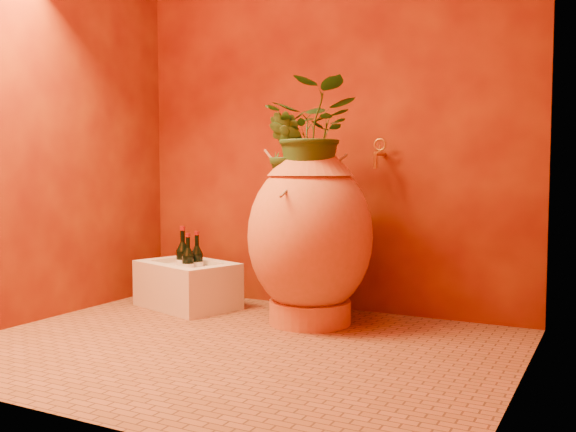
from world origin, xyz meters
The scene contains 12 objects.
floor centered at (0.00, 0.00, 0.00)m, with size 2.50×2.50×0.00m, color brown.
wall_back centered at (0.00, 1.00, 1.25)m, with size 2.50×0.02×2.50m, color #560D04.
wall_left centered at (-1.25, 0.00, 1.25)m, with size 0.02×2.00×2.50m, color #560D04.
wall_right centered at (1.25, 0.00, 1.25)m, with size 0.02×2.00×2.50m, color #560D04.
amphora centered at (0.10, 0.58, 0.48)m, with size 0.76×0.76×0.96m.
stone_basin centered at (-0.73, 0.60, 0.13)m, with size 0.68×0.58×0.28m.
wine_bottle_a centered at (-0.78, 0.62, 0.27)m, with size 0.08×0.08×0.34m.
wine_bottle_b centered at (-0.69, 0.65, 0.26)m, with size 0.08×0.08×0.31m.
wine_bottle_c centered at (-0.70, 0.57, 0.26)m, with size 0.07×0.07×0.30m.
wall_tap centered at (0.37, 0.91, 0.93)m, with size 0.07×0.16×0.17m.
plant_main centered at (0.13, 0.56, 1.03)m, with size 0.48×0.42×0.54m, color #214418.
plant_side centered at (0.00, 0.51, 0.92)m, with size 0.23×0.19×0.42m, color #214418.
Camera 1 is at (1.58, -2.51, 0.82)m, focal length 40.00 mm.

